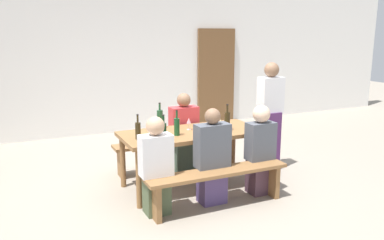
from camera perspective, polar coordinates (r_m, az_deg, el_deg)
ground_plane at (r=5.29m, az=-0.00°, el=-9.56°), size 24.00×24.00×0.00m
back_wall at (r=8.14m, az=-10.26°, el=9.55°), size 14.00×0.20×3.20m
wooden_door at (r=8.83m, az=3.54°, el=6.35°), size 0.90×0.06×2.10m
tasting_table at (r=5.08m, az=-0.00°, el=-2.56°), size 1.83×0.83×0.75m
bench_near at (r=4.57m, az=3.81°, el=-8.54°), size 1.73×0.30×0.45m
bench_far at (r=5.80m, az=-2.97°, el=-3.94°), size 1.73×0.30×0.45m
wine_bottle_0 at (r=4.55m, az=-4.16°, el=-1.74°), size 0.07×0.07×0.32m
wine_bottle_1 at (r=4.71m, az=-7.89°, el=-1.47°), size 0.07×0.07×0.30m
wine_bottle_2 at (r=4.83m, az=-2.23°, el=-0.90°), size 0.07×0.07×0.32m
wine_bottle_3 at (r=5.21m, az=-4.71°, el=0.20°), size 0.08×0.08×0.35m
wine_bottle_4 at (r=5.10m, az=5.14°, el=-0.09°), size 0.08×0.08×0.35m
wine_glass_0 at (r=4.99m, az=4.20°, el=-0.42°), size 0.07×0.07×0.18m
wine_glass_1 at (r=5.21m, az=9.48°, el=-0.03°), size 0.07×0.07×0.18m
wine_glass_2 at (r=5.12m, az=-0.51°, el=-0.21°), size 0.06×0.06×0.16m
seated_guest_near_0 at (r=4.37m, az=-5.26°, el=-6.99°), size 0.36×0.24×1.12m
seated_guest_near_1 at (r=4.63m, az=2.98°, el=-5.73°), size 0.41×0.24×1.15m
seated_guest_near_2 at (r=4.96m, az=9.89°, el=-4.53°), size 0.35×0.24×1.14m
seated_guest_far_0 at (r=5.66m, az=-1.19°, el=-2.22°), size 0.40×0.24×1.17m
standing_host at (r=5.83m, az=11.25°, el=0.29°), size 0.35×0.24×1.59m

